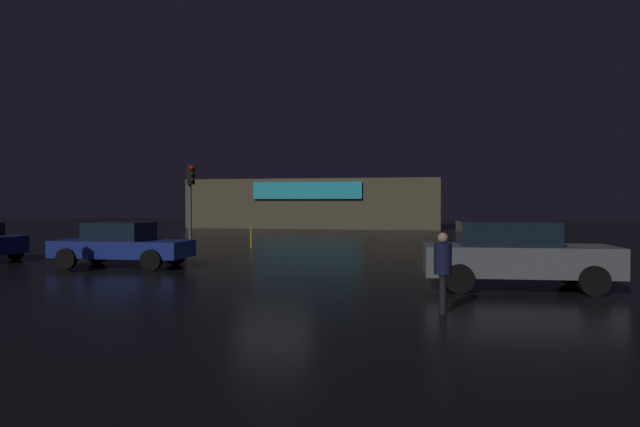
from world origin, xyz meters
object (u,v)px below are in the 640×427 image
(store_building, at_px, (317,204))
(traffic_signal_main, at_px, (191,188))
(car_crossing, at_px, (515,254))
(car_near, at_px, (122,244))
(pedestrian, at_px, (443,267))

(store_building, relative_size, traffic_signal_main, 5.40)
(traffic_signal_main, bearing_deg, car_crossing, -38.69)
(store_building, relative_size, car_crossing, 4.59)
(store_building, bearing_deg, car_crossing, -70.49)
(car_near, bearing_deg, pedestrian, -30.85)
(car_crossing, bearing_deg, car_near, 168.13)
(traffic_signal_main, xyz_separation_m, pedestrian, (11.65, -14.41, -1.93))
(pedestrian, bearing_deg, store_building, 105.45)
(store_building, xyz_separation_m, pedestrian, (10.84, -39.23, -1.20))
(car_crossing, bearing_deg, pedestrian, -115.60)
(traffic_signal_main, xyz_separation_m, car_crossing, (13.41, -10.74, -1.97))
(car_near, relative_size, pedestrian, 2.88)
(car_crossing, xyz_separation_m, pedestrian, (-1.76, -3.67, 0.03))
(traffic_signal_main, distance_m, car_near, 8.51)
(pedestrian, bearing_deg, car_near, 149.15)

